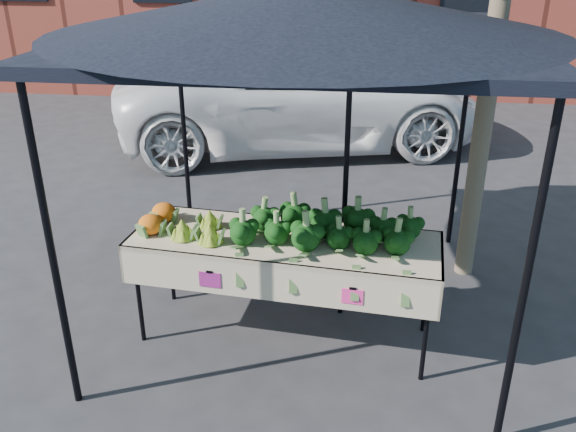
{
  "coord_description": "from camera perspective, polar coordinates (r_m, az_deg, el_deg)",
  "views": [
    {
      "loc": [
        0.6,
        -4.1,
        2.99
      ],
      "look_at": [
        0.03,
        0.21,
        1.0
      ],
      "focal_mm": 37.48,
      "sensor_mm": 36.0,
      "label": 1
    }
  ],
  "objects": [
    {
      "name": "street_tree",
      "position": [
        5.53,
        19.38,
        17.89
      ],
      "size": [
        2.51,
        2.51,
        4.94
      ],
      "primitive_type": null,
      "color": "#1E4C14",
      "rests_on": "ground"
    },
    {
      "name": "broccoli_heap",
      "position": [
        4.58,
        3.74,
        -0.74
      ],
      "size": [
        1.48,
        0.58,
        0.27
      ],
      "primitive_type": "ellipsoid",
      "color": "black",
      "rests_on": "table"
    },
    {
      "name": "romanesco_cluster",
      "position": [
        4.72,
        -8.38,
        -0.6
      ],
      "size": [
        0.44,
        0.48,
        0.21
      ],
      "primitive_type": "ellipsoid",
      "color": "#94A72F",
      "rests_on": "table"
    },
    {
      "name": "canopy",
      "position": [
        4.89,
        1.48,
        5.25
      ],
      "size": [
        3.16,
        3.16,
        2.74
      ],
      "primitive_type": null,
      "color": "black",
      "rests_on": "ground"
    },
    {
      "name": "ground",
      "position": [
        5.11,
        -0.63,
        -11.21
      ],
      "size": [
        90.0,
        90.0,
        0.0
      ],
      "primitive_type": "plane",
      "color": "#28282B"
    },
    {
      "name": "table",
      "position": [
        4.87,
        -0.31,
        -6.88
      ],
      "size": [
        2.46,
        1.01,
        0.9
      ],
      "color": "#C8B990",
      "rests_on": "ground"
    },
    {
      "name": "cauliflower_pair",
      "position": [
        4.9,
        -12.3,
        -0.06
      ],
      "size": [
        0.24,
        0.44,
        0.19
      ],
      "primitive_type": "ellipsoid",
      "color": "orange",
      "rests_on": "table"
    }
  ]
}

